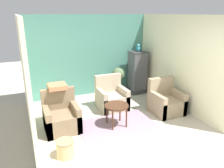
# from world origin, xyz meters

# --- Properties ---
(ground_plane) EXTENTS (20.00, 20.00, 0.00)m
(ground_plane) POSITION_xyz_m (0.00, 0.00, 0.00)
(ground_plane) COLOR beige
(ground_plane) RESTS_ON ground
(wall_back_accent) EXTENTS (3.98, 0.06, 2.51)m
(wall_back_accent) POSITION_xyz_m (0.00, 3.66, 1.26)
(wall_back_accent) COLOR #4C897A
(wall_back_accent) RESTS_ON ground_plane
(wall_left) EXTENTS (0.06, 3.63, 2.51)m
(wall_left) POSITION_xyz_m (-1.96, 1.82, 1.26)
(wall_left) COLOR beige
(wall_left) RESTS_ON ground_plane
(wall_right) EXTENTS (0.06, 3.63, 2.51)m
(wall_right) POSITION_xyz_m (1.96, 1.82, 1.26)
(wall_right) COLOR beige
(wall_right) RESTS_ON ground_plane
(area_rug) EXTENTS (1.82, 1.14, 0.01)m
(area_rug) POSITION_xyz_m (-0.10, 1.33, 0.01)
(area_rug) COLOR gray
(area_rug) RESTS_ON ground_plane
(coffee_table) EXTENTS (0.56, 0.56, 0.53)m
(coffee_table) POSITION_xyz_m (-0.10, 1.33, 0.46)
(coffee_table) COLOR #472819
(coffee_table) RESTS_ON ground_plane
(armchair_left) EXTENTS (0.76, 0.74, 0.91)m
(armchair_left) POSITION_xyz_m (-1.31, 1.67, 0.29)
(armchair_left) COLOR #7A664C
(armchair_left) RESTS_ON ground_plane
(armchair_right) EXTENTS (0.76, 0.74, 0.91)m
(armchair_right) POSITION_xyz_m (1.40, 1.46, 0.29)
(armchair_right) COLOR #9E896B
(armchair_right) RESTS_ON ground_plane
(armchair_middle) EXTENTS (0.76, 0.74, 0.91)m
(armchair_middle) POSITION_xyz_m (0.19, 2.30, 0.29)
(armchair_middle) COLOR tan
(armchair_middle) RESTS_ON ground_plane
(birdcage) EXTENTS (0.59, 0.59, 1.37)m
(birdcage) POSITION_xyz_m (1.51, 3.20, 0.66)
(birdcage) COLOR #353539
(birdcage) RESTS_ON ground_plane
(parrot) EXTENTS (0.12, 0.21, 0.25)m
(parrot) POSITION_xyz_m (1.51, 3.20, 1.48)
(parrot) COLOR teal
(parrot) RESTS_ON birdcage
(potted_plant) EXTENTS (0.43, 0.39, 0.87)m
(potted_plant) POSITION_xyz_m (0.86, 3.30, 0.58)
(potted_plant) COLOR #66605B
(potted_plant) RESTS_ON ground_plane
(wicker_basket) EXTENTS (0.34, 0.34, 0.33)m
(wicker_basket) POSITION_xyz_m (-1.45, 0.64, 0.18)
(wicker_basket) COLOR tan
(wicker_basket) RESTS_ON ground_plane
(throw_pillow) EXTENTS (0.41, 0.41, 0.10)m
(throw_pillow) POSITION_xyz_m (-1.31, 1.93, 0.96)
(throw_pillow) COLOR #B2704C
(throw_pillow) RESTS_ON armchair_left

